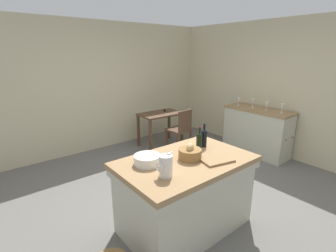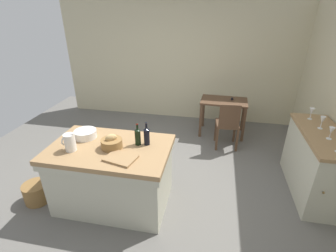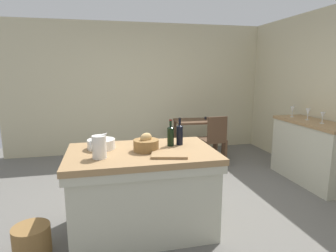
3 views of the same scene
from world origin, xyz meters
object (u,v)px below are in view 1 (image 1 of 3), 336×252
object	(u,v)px
wooden_chair	(181,129)
cutting_board	(216,160)
writing_desk	(160,118)
wine_bottle_amber	(199,140)
wine_bottle_dark	(204,137)
island_table	(185,191)
wine_glass_far_left	(282,106)
wine_glass_right	(239,100)
wash_bowl	(147,160)
bread_basket	(190,153)
wine_glass_middle	(253,102)
wine_glass_left	(267,104)
pitcher	(166,166)
side_cabinet	(257,131)

from	to	relation	value
wooden_chair	cutting_board	bearing A→B (deg)	-122.37
writing_desk	cutting_board	xyz separation A→B (m)	(-1.18, -2.55, 0.26)
wine_bottle_amber	wooden_chair	bearing A→B (deg)	54.56
writing_desk	wine_bottle_dark	distance (m)	2.41
island_table	wine_glass_far_left	size ratio (longest dim) A/B	8.24
cutting_board	wine_glass_right	bearing A→B (deg)	31.16
writing_desk	cutting_board	distance (m)	2.82
wash_bowl	bread_basket	world-z (taller)	bread_basket
cutting_board	writing_desk	bearing A→B (deg)	65.28
writing_desk	wine_glass_far_left	bearing A→B (deg)	-58.84
island_table	bread_basket	xyz separation A→B (m)	(0.04, -0.02, 0.47)
wash_bowl	wine_glass_middle	xyz separation A→B (m)	(3.04, 0.73, 0.13)
writing_desk	wine_glass_middle	bearing A→B (deg)	-49.08
wine_glass_far_left	wine_glass_left	distance (m)	0.31
island_table	wine_glass_far_left	xyz separation A→B (m)	(2.64, 0.29, 0.59)
island_table	wooden_chair	bearing A→B (deg)	49.63
wine_glass_far_left	island_table	bearing A→B (deg)	-173.63
wine_bottle_amber	wine_glass_right	bearing A→B (deg)	25.44
wine_glass_middle	wine_glass_right	xyz separation A→B (m)	(-0.04, 0.31, -0.00)
pitcher	wine_glass_left	world-z (taller)	pitcher
bread_basket	wine_bottle_amber	distance (m)	0.32
cutting_board	wine_bottle_dark	xyz separation A→B (m)	(0.20, 0.38, 0.11)
island_table	wine_glass_right	world-z (taller)	wine_glass_right
writing_desk	wash_bowl	size ratio (longest dim) A/B	3.26
wine_glass_left	wine_glass_right	world-z (taller)	wine_glass_right
wine_glass_middle	wine_glass_right	distance (m)	0.31
wine_glass_left	wine_glass_middle	bearing A→B (deg)	91.28
pitcher	wine_bottle_dark	distance (m)	0.91
wooden_chair	bread_basket	bearing A→B (deg)	-129.25
wine_glass_middle	wine_glass_right	size ratio (longest dim) A/B	1.03
wine_glass_left	island_table	bearing A→B (deg)	-167.12
wash_bowl	wine_bottle_amber	world-z (taller)	wine_bottle_amber
island_table	writing_desk	world-z (taller)	island_table
wooden_chair	wine_glass_middle	size ratio (longest dim) A/B	5.17
island_table	wine_bottle_amber	size ratio (longest dim) A/B	5.15
cutting_board	wine_glass_far_left	distance (m)	2.47
wine_glass_far_left	bread_basket	bearing A→B (deg)	-173.16
wine_bottle_amber	wine_glass_far_left	bearing A→B (deg)	4.24
wine_glass_left	wash_bowl	bearing A→B (deg)	-171.81
side_cabinet	wine_glass_middle	size ratio (longest dim) A/B	7.60
wine_bottle_dark	wine_glass_right	distance (m)	2.41
side_cabinet	wine_glass_middle	world-z (taller)	wine_glass_middle
wash_bowl	side_cabinet	bearing A→B (deg)	10.86
wine_bottle_dark	writing_desk	bearing A→B (deg)	65.93
cutting_board	wash_bowl	bearing A→B (deg)	147.97
wooden_chair	bread_basket	distance (m)	2.33
island_table	writing_desk	size ratio (longest dim) A/B	1.61
wine_glass_right	cutting_board	bearing A→B (deg)	-148.84
side_cabinet	writing_desk	size ratio (longest dim) A/B	1.44
pitcher	wine_glass_middle	xyz separation A→B (m)	(3.06, 1.06, 0.07)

